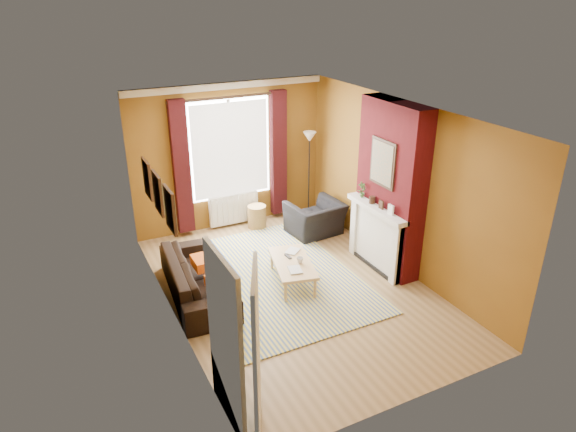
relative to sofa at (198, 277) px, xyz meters
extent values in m
plane|color=brown|center=(1.42, -0.50, -0.31)|extent=(5.50, 5.50, 0.00)
cube|color=brown|center=(1.42, 2.25, 1.09)|extent=(3.80, 0.02, 2.80)
cube|color=brown|center=(1.42, -3.25, 1.09)|extent=(3.80, 0.02, 2.80)
cube|color=brown|center=(3.32, -0.50, 1.09)|extent=(0.02, 5.50, 2.80)
cube|color=brown|center=(-0.48, -0.50, 1.09)|extent=(0.02, 5.50, 2.80)
cube|color=silver|center=(1.42, -0.50, 2.49)|extent=(3.80, 5.50, 0.01)
cube|color=#470A0E|center=(3.14, -0.50, 1.09)|extent=(0.35, 1.40, 2.80)
cube|color=silver|center=(2.95, -0.50, 0.24)|extent=(0.12, 1.30, 1.10)
cube|color=silver|center=(2.90, -0.50, 0.77)|extent=(0.22, 1.40, 0.08)
cube|color=silver|center=(2.93, -1.08, 0.21)|extent=(0.16, 0.14, 1.04)
cube|color=silver|center=(2.93, 0.08, 0.21)|extent=(0.16, 0.14, 1.04)
cube|color=black|center=(2.98, -0.50, 0.14)|extent=(0.06, 0.80, 0.90)
cube|color=black|center=(2.96, -0.50, -0.28)|extent=(0.20, 1.00, 0.06)
cube|color=silver|center=(2.91, -0.85, 0.89)|extent=(0.03, 0.12, 0.16)
cube|color=black|center=(2.91, -0.60, 0.88)|extent=(0.03, 0.10, 0.14)
cylinder|color=black|center=(2.91, -0.35, 0.87)|extent=(0.10, 0.10, 0.12)
cube|color=black|center=(2.96, -0.50, 1.54)|extent=(0.03, 0.60, 0.75)
cube|color=#B46D3C|center=(2.93, -0.50, 1.54)|extent=(0.01, 0.52, 0.66)
cube|color=silver|center=(1.42, 2.21, 2.43)|extent=(3.80, 0.08, 0.12)
cube|color=white|center=(1.42, 2.22, 1.24)|extent=(1.60, 0.04, 1.90)
cube|color=white|center=(1.42, 2.18, 1.24)|extent=(1.50, 0.02, 1.80)
cube|color=silver|center=(1.42, 2.20, 1.24)|extent=(0.06, 0.04, 1.90)
cube|color=#360C0F|center=(0.44, 2.13, 1.04)|extent=(0.30, 0.16, 2.50)
cube|color=#360C0F|center=(2.40, 2.13, 1.04)|extent=(0.30, 0.16, 2.50)
cylinder|color=black|center=(1.42, 2.13, 2.24)|extent=(2.30, 0.05, 0.05)
cube|color=silver|center=(1.42, 2.15, 0.04)|extent=(1.00, 0.10, 0.60)
cube|color=silver|center=(0.97, 2.09, 0.04)|extent=(0.04, 0.03, 0.56)
cube|color=silver|center=(1.08, 2.09, 0.04)|extent=(0.04, 0.03, 0.56)
cube|color=silver|center=(1.19, 2.09, 0.04)|extent=(0.04, 0.03, 0.56)
cube|color=silver|center=(1.30, 2.09, 0.04)|extent=(0.04, 0.03, 0.56)
cube|color=silver|center=(1.41, 2.09, 0.04)|extent=(0.04, 0.03, 0.56)
cube|color=silver|center=(1.52, 2.09, 0.04)|extent=(0.04, 0.03, 0.56)
cube|color=silver|center=(1.63, 2.09, 0.04)|extent=(0.04, 0.03, 0.56)
cube|color=silver|center=(1.74, 2.09, 0.04)|extent=(0.04, 0.03, 0.56)
cube|color=silver|center=(1.85, 2.09, 0.04)|extent=(0.04, 0.03, 0.56)
cube|color=black|center=(-0.45, -0.60, 1.44)|extent=(0.04, 0.44, 0.58)
cube|color=#B9CE30|center=(-0.43, -0.60, 1.44)|extent=(0.01, 0.38, 0.52)
cube|color=black|center=(-0.45, 0.05, 1.44)|extent=(0.04, 0.44, 0.58)
cube|color=green|center=(-0.43, 0.05, 1.44)|extent=(0.01, 0.38, 0.52)
cube|color=black|center=(-0.45, 0.70, 1.44)|extent=(0.04, 0.44, 0.58)
cube|color=#CC334E|center=(-0.43, 0.70, 1.44)|extent=(0.01, 0.38, 0.52)
cube|color=silver|center=(-0.46, -2.55, 0.69)|extent=(0.05, 0.94, 2.06)
cube|color=black|center=(-0.44, -2.55, 0.69)|extent=(0.02, 0.80, 1.98)
cube|color=silver|center=(-0.26, -2.91, 0.69)|extent=(0.37, 0.74, 1.98)
imported|color=#3A6B2F|center=(2.91, -0.05, 0.95)|extent=(0.14, 0.10, 0.27)
cube|color=#BE4C0F|center=(0.15, -0.60, 0.18)|extent=(0.34, 0.40, 0.16)
cube|color=#BE4C0F|center=(0.15, 0.10, 0.18)|extent=(0.34, 0.40, 0.16)
cube|color=#375497|center=(1.22, -0.08, -0.30)|extent=(2.58, 3.56, 0.02)
imported|color=black|center=(0.00, 0.00, 0.00)|extent=(1.00, 2.17, 0.61)
imported|color=black|center=(2.67, 1.08, 0.01)|extent=(1.05, 0.94, 0.64)
cube|color=tan|center=(1.45, -0.34, 0.05)|extent=(0.83, 1.25, 0.05)
cylinder|color=tan|center=(1.11, -0.79, -0.14)|extent=(0.06, 0.06, 0.34)
cylinder|color=tan|center=(1.56, -0.90, -0.14)|extent=(0.06, 0.06, 0.34)
cylinder|color=tan|center=(1.35, 0.22, -0.14)|extent=(0.06, 0.06, 0.34)
cylinder|color=tan|center=(1.80, 0.11, -0.14)|extent=(0.06, 0.06, 0.34)
cylinder|color=olive|center=(1.78, 1.85, -0.08)|extent=(0.42, 0.42, 0.45)
cylinder|color=black|center=(2.97, 1.90, -0.29)|extent=(0.28, 0.28, 0.03)
cylinder|color=black|center=(2.97, 1.90, 0.54)|extent=(0.03, 0.03, 1.64)
cone|color=beige|center=(2.97, 1.90, 1.37)|extent=(0.28, 0.28, 0.20)
imported|color=#999999|center=(1.27, -0.58, 0.09)|extent=(0.25, 0.30, 0.02)
imported|color=#999999|center=(1.55, 0.04, 0.09)|extent=(0.32, 0.31, 0.02)
imported|color=#999999|center=(1.54, -0.43, 0.13)|extent=(0.11, 0.11, 0.10)
cube|color=#28282B|center=(1.46, -0.17, 0.09)|extent=(0.06, 0.16, 0.02)
camera|label=1|loc=(-1.80, -6.68, 4.05)|focal=32.00mm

